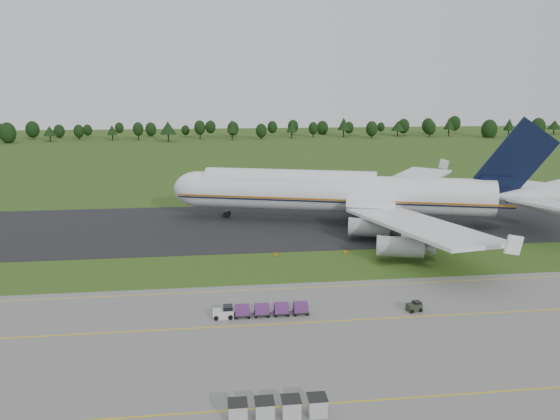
{
  "coord_description": "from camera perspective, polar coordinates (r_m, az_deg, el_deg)",
  "views": [
    {
      "loc": [
        -10.16,
        -85.04,
        29.27
      ],
      "look_at": [
        0.45,
        2.0,
        9.2
      ],
      "focal_mm": 35.0,
      "sensor_mm": 36.0,
      "label": 1
    }
  ],
  "objects": [
    {
      "name": "ground",
      "position": [
        90.51,
        -0.13,
        -5.97
      ],
      "size": [
        600.0,
        600.0,
        0.0
      ],
      "primitive_type": "plane",
      "color": "#304E17",
      "rests_on": "ground"
    },
    {
      "name": "apron",
      "position": [
        59.69,
        3.92,
        -16.47
      ],
      "size": [
        300.0,
        52.0,
        0.06
      ],
      "primitive_type": "cube",
      "color": "slate",
      "rests_on": "ground"
    },
    {
      "name": "taxiway",
      "position": [
        117.2,
        -1.75,
        -1.55
      ],
      "size": [
        300.0,
        40.0,
        0.08
      ],
      "primitive_type": "cube",
      "color": "black",
      "rests_on": "ground"
    },
    {
      "name": "apron_markings",
      "position": [
        65.78,
        2.74,
        -13.48
      ],
      "size": [
        300.0,
        30.2,
        0.01
      ],
      "color": "#E3BA0D",
      "rests_on": "apron"
    },
    {
      "name": "tree_line",
      "position": [
        307.32,
        -2.74,
        8.53
      ],
      "size": [
        524.67,
        24.16,
        11.34
      ],
      "color": "black",
      "rests_on": "ground"
    },
    {
      "name": "aircraft",
      "position": [
        118.8,
        7.02,
        1.81
      ],
      "size": [
        82.78,
        77.32,
        23.23
      ],
      "color": "white",
      "rests_on": "ground"
    },
    {
      "name": "baggage_train",
      "position": [
        71.81,
        -2.14,
        -10.41
      ],
      "size": [
        12.44,
        1.59,
        1.53
      ],
      "color": "silver",
      "rests_on": "apron"
    },
    {
      "name": "utility_cart",
      "position": [
        75.47,
        13.83,
        -9.85
      ],
      "size": [
        2.1,
        1.5,
        1.05
      ],
      "color": "#262B1E",
      "rests_on": "apron"
    },
    {
      "name": "uld_row",
      "position": [
        52.2,
        -0.24,
        -19.98
      ],
      "size": [
        8.97,
        1.77,
        1.75
      ],
      "color": "#AEAEAE",
      "rests_on": "apron"
    },
    {
      "name": "edge_markers",
      "position": [
        98.22,
        6.86,
        -4.37
      ],
      "size": [
        25.62,
        0.3,
        0.6
      ],
      "color": "#DA6506",
      "rests_on": "ground"
    }
  ]
}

